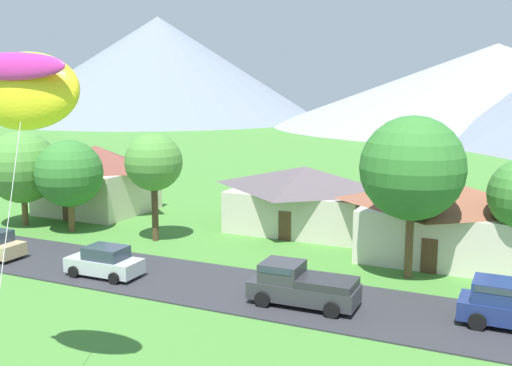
{
  "coord_description": "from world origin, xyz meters",
  "views": [
    {
      "loc": [
        10.73,
        1.64,
        10.64
      ],
      "look_at": [
        1.0,
        22.72,
        6.71
      ],
      "focal_mm": 42.1,
      "sensor_mm": 36.0,
      "label": 1
    }
  ],
  "objects_px": {
    "house_leftmost": "(97,178)",
    "tree_right_of_center": "(22,167)",
    "tree_left_of_center": "(154,163)",
    "parked_car_silver_mid_west": "(105,262)",
    "house_left_center": "(305,196)",
    "tree_center": "(412,168)",
    "pickup_truck_charcoal_west_side": "(301,285)",
    "kite_flyer_with_kite": "(23,91)",
    "tree_far_right": "(69,173)",
    "house_rightmost": "(439,217)"
  },
  "relations": [
    {
      "from": "house_rightmost",
      "to": "tree_far_right",
      "type": "xyz_separation_m",
      "value": [
        -24.91,
        -4.32,
        1.67
      ]
    },
    {
      "from": "house_leftmost",
      "to": "pickup_truck_charcoal_west_side",
      "type": "xyz_separation_m",
      "value": [
        22.79,
        -12.93,
        -1.8
      ]
    },
    {
      "from": "pickup_truck_charcoal_west_side",
      "to": "tree_far_right",
      "type": "bearing_deg",
      "value": 161.27
    },
    {
      "from": "tree_far_right",
      "to": "kite_flyer_with_kite",
      "type": "xyz_separation_m",
      "value": [
        15.01,
        -18.39,
        6.14
      ]
    },
    {
      "from": "tree_right_of_center",
      "to": "kite_flyer_with_kite",
      "type": "bearing_deg",
      "value": -43.34
    },
    {
      "from": "tree_center",
      "to": "kite_flyer_with_kite",
      "type": "distance_m",
      "value": 20.6
    },
    {
      "from": "house_left_center",
      "to": "tree_center",
      "type": "distance_m",
      "value": 12.88
    },
    {
      "from": "house_leftmost",
      "to": "house_rightmost",
      "type": "bearing_deg",
      "value": -3.7
    },
    {
      "from": "tree_far_right",
      "to": "pickup_truck_charcoal_west_side",
      "type": "distance_m",
      "value": 21.49
    },
    {
      "from": "tree_left_of_center",
      "to": "kite_flyer_with_kite",
      "type": "distance_m",
      "value": 21.06
    },
    {
      "from": "house_rightmost",
      "to": "parked_car_silver_mid_west",
      "type": "bearing_deg",
      "value": -144.12
    },
    {
      "from": "house_rightmost",
      "to": "tree_center",
      "type": "distance_m",
      "value": 5.93
    },
    {
      "from": "tree_right_of_center",
      "to": "house_left_center",
      "type": "bearing_deg",
      "value": 22.17
    },
    {
      "from": "house_leftmost",
      "to": "tree_right_of_center",
      "type": "distance_m",
      "value": 6.52
    },
    {
      "from": "tree_left_of_center",
      "to": "parked_car_silver_mid_west",
      "type": "relative_size",
      "value": 1.73
    },
    {
      "from": "tree_center",
      "to": "parked_car_silver_mid_west",
      "type": "bearing_deg",
      "value": -155.37
    },
    {
      "from": "tree_center",
      "to": "tree_far_right",
      "type": "xyz_separation_m",
      "value": [
        -24.0,
        0.36,
        -1.86
      ]
    },
    {
      "from": "tree_left_of_center",
      "to": "tree_center",
      "type": "xyz_separation_m",
      "value": [
        17.07,
        -0.75,
        0.74
      ]
    },
    {
      "from": "tree_center",
      "to": "pickup_truck_charcoal_west_side",
      "type": "xyz_separation_m",
      "value": [
        -3.86,
        -6.47,
        -5.02
      ]
    },
    {
      "from": "house_leftmost",
      "to": "parked_car_silver_mid_west",
      "type": "height_order",
      "value": "house_leftmost"
    },
    {
      "from": "house_leftmost",
      "to": "house_left_center",
      "type": "xyz_separation_m",
      "value": [
        17.53,
        1.85,
        -0.48
      ]
    },
    {
      "from": "tree_left_of_center",
      "to": "kite_flyer_with_kite",
      "type": "relative_size",
      "value": 0.62
    },
    {
      "from": "house_rightmost",
      "to": "pickup_truck_charcoal_west_side",
      "type": "relative_size",
      "value": 1.82
    },
    {
      "from": "tree_right_of_center",
      "to": "tree_far_right",
      "type": "xyz_separation_m",
      "value": [
        4.53,
        -0.05,
        -0.18
      ]
    },
    {
      "from": "house_rightmost",
      "to": "kite_flyer_with_kite",
      "type": "distance_m",
      "value": 25.98
    },
    {
      "from": "house_leftmost",
      "to": "tree_far_right",
      "type": "bearing_deg",
      "value": -66.47
    },
    {
      "from": "tree_center",
      "to": "tree_right_of_center",
      "type": "xyz_separation_m",
      "value": [
        -28.52,
        0.4,
        -1.68
      ]
    },
    {
      "from": "house_leftmost",
      "to": "pickup_truck_charcoal_west_side",
      "type": "height_order",
      "value": "house_leftmost"
    },
    {
      "from": "house_left_center",
      "to": "pickup_truck_charcoal_west_side",
      "type": "distance_m",
      "value": 15.74
    },
    {
      "from": "house_left_center",
      "to": "tree_left_of_center",
      "type": "height_order",
      "value": "tree_left_of_center"
    },
    {
      "from": "kite_flyer_with_kite",
      "to": "house_rightmost",
      "type": "bearing_deg",
      "value": 66.46
    },
    {
      "from": "tree_left_of_center",
      "to": "tree_center",
      "type": "distance_m",
      "value": 17.1
    },
    {
      "from": "tree_center",
      "to": "tree_left_of_center",
      "type": "bearing_deg",
      "value": 177.47
    },
    {
      "from": "pickup_truck_charcoal_west_side",
      "to": "kite_flyer_with_kite",
      "type": "distance_m",
      "value": 15.7
    },
    {
      "from": "house_left_center",
      "to": "house_rightmost",
      "type": "distance_m",
      "value": 10.67
    },
    {
      "from": "pickup_truck_charcoal_west_side",
      "to": "house_rightmost",
      "type": "bearing_deg",
      "value": 66.82
    },
    {
      "from": "house_rightmost",
      "to": "pickup_truck_charcoal_west_side",
      "type": "xyz_separation_m",
      "value": [
        -4.77,
        -11.15,
        -1.49
      ]
    },
    {
      "from": "parked_car_silver_mid_west",
      "to": "house_rightmost",
      "type": "bearing_deg",
      "value": 35.88
    },
    {
      "from": "tree_far_right",
      "to": "house_left_center",
      "type": "bearing_deg",
      "value": 28.14
    },
    {
      "from": "house_leftmost",
      "to": "tree_center",
      "type": "relative_size",
      "value": 0.95
    },
    {
      "from": "house_rightmost",
      "to": "parked_car_silver_mid_west",
      "type": "xyz_separation_m",
      "value": [
        -16.08,
        -11.63,
        -1.68
      ]
    },
    {
      "from": "tree_right_of_center",
      "to": "pickup_truck_charcoal_west_side",
      "type": "bearing_deg",
      "value": -15.58
    },
    {
      "from": "tree_left_of_center",
      "to": "tree_far_right",
      "type": "xyz_separation_m",
      "value": [
        -6.93,
        -0.4,
        -1.12
      ]
    },
    {
      "from": "tree_right_of_center",
      "to": "parked_car_silver_mid_west",
      "type": "xyz_separation_m",
      "value": [
        13.36,
        -7.36,
        -3.53
      ]
    },
    {
      "from": "kite_flyer_with_kite",
      "to": "house_leftmost",
      "type": "bearing_deg",
      "value": 125.8
    },
    {
      "from": "tree_left_of_center",
      "to": "tree_far_right",
      "type": "relative_size",
      "value": 1.11
    },
    {
      "from": "tree_right_of_center",
      "to": "tree_left_of_center",
      "type": "bearing_deg",
      "value": 1.75
    },
    {
      "from": "house_leftmost",
      "to": "tree_right_of_center",
      "type": "xyz_separation_m",
      "value": [
        -1.87,
        -6.05,
        1.54
      ]
    },
    {
      "from": "kite_flyer_with_kite",
      "to": "parked_car_silver_mid_west",
      "type": "bearing_deg",
      "value": 119.14
    },
    {
      "from": "tree_center",
      "to": "tree_right_of_center",
      "type": "bearing_deg",
      "value": 179.19
    }
  ]
}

